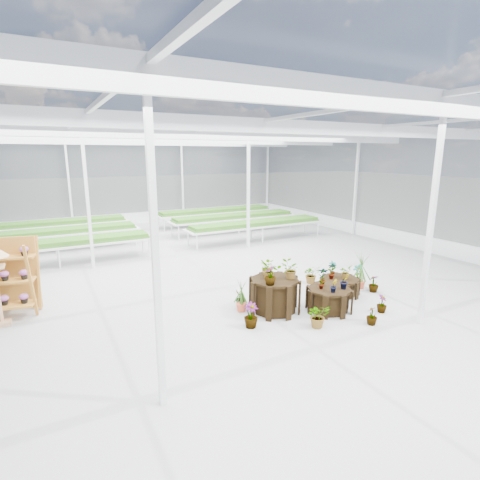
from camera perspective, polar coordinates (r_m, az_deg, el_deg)
name	(u,v)px	position (r m, az deg, el deg)	size (l,w,h in m)	color
ground_plane	(225,290)	(10.70, -2.31, -7.66)	(24.00, 24.00, 0.00)	gray
greenhouse_shell	(224,212)	(10.13, -2.43, 4.34)	(18.00, 24.00, 4.50)	white
steel_frame	(224,212)	(10.13, -2.43, 4.34)	(18.00, 24.00, 4.50)	silver
nursery_benches	(155,231)	(17.13, -12.89, 1.33)	(16.00, 7.00, 0.84)	silver
plinth_tall	(275,295)	(9.23, 5.28, -8.36)	(1.22, 1.22, 0.83)	black
plinth_mid	(329,299)	(9.53, 13.40, -8.81)	(1.09, 1.09, 0.58)	black
plinth_low	(340,286)	(10.67, 14.96, -6.84)	(1.04, 1.04, 0.47)	black
nursery_plants	(305,282)	(9.94, 9.88, -6.36)	(4.56, 3.32, 1.29)	#2D5E19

